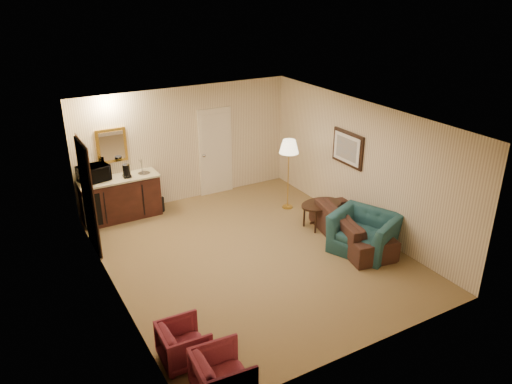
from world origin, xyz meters
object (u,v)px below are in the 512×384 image
teal_armchair (365,227)px  rose_chair_far (223,374)px  sofa (352,221)px  coffee_maker (126,171)px  wetbar_cabinet (121,198)px  coffee_table (321,215)px  floor_lamp (288,174)px  waste_bin (159,205)px  microwave (93,172)px  rose_chair_near (184,342)px

teal_armchair → rose_chair_far: 4.31m
sofa → coffee_maker: coffee_maker is taller
rose_chair_far → sofa: bearing=-54.7°
teal_armchair → wetbar_cabinet: bearing=-159.0°
rose_chair_far → coffee_table: (3.77, 3.11, -0.09)m
wetbar_cabinet → coffee_table: 4.21m
wetbar_cabinet → coffee_table: bearing=-34.9°
wetbar_cabinet → floor_lamp: size_ratio=1.03×
coffee_table → waste_bin: size_ratio=2.92×
rose_chair_far → coffee_maker: bearing=-0.4°
microwave → waste_bin: bearing=-18.3°
rose_chair_near → coffee_table: rose_chair_near is taller
teal_armchair → waste_bin: bearing=-165.6°
waste_bin → sofa: bearing=-48.1°
floor_lamp → microwave: bearing=160.0°
wetbar_cabinet → sofa: wetbar_cabinet is taller
rose_chair_near → microwave: microwave is taller
coffee_table → coffee_maker: coffee_maker is taller
rose_chair_far → waste_bin: (1.11, 5.45, -0.19)m
teal_armchair → waste_bin: size_ratio=3.71×
waste_bin → rose_chair_far: bearing=-101.5°
sofa → coffee_table: bearing=21.9°
rose_chair_near → coffee_table: bearing=-57.2°
wetbar_cabinet → coffee_table: (3.45, -2.41, -0.20)m
rose_chair_far → coffee_maker: coffee_maker is taller
floor_lamp → teal_armchair: bearing=-85.0°
sofa → coffee_maker: bearing=58.7°
sofa → floor_lamp: 1.93m
rose_chair_far → coffee_maker: 5.52m
wetbar_cabinet → rose_chair_near: bearing=-96.0°
teal_armchair → coffee_maker: (-3.38, 3.55, 0.57)m
sofa → rose_chair_far: size_ratio=3.10×
teal_armchair → coffee_table: 1.24m
rose_chair_near → waste_bin: bearing=-13.0°
wetbar_cabinet → rose_chair_near: wetbar_cabinet is taller
sofa → waste_bin: 4.21m
rose_chair_near → coffee_maker: 4.76m
teal_armchair → coffee_maker: 4.94m
sofa → coffee_table: sofa is taller
coffee_maker → microwave: bearing=178.1°
coffee_table → floor_lamp: 1.22m
rose_chair_near → microwave: 4.86m
sofa → coffee_maker: (-3.43, 3.13, 0.65)m
wetbar_cabinet → teal_armchair: teal_armchair is taller
wetbar_cabinet → teal_armchair: bearing=-45.6°
wetbar_cabinet → teal_armchair: 5.07m
wetbar_cabinet → sofa: 4.81m
rose_chair_near → coffee_maker: bearing=-5.6°
rose_chair_near → wetbar_cabinet: bearing=-3.5°
wetbar_cabinet → teal_armchair: (3.55, -3.62, 0.03)m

